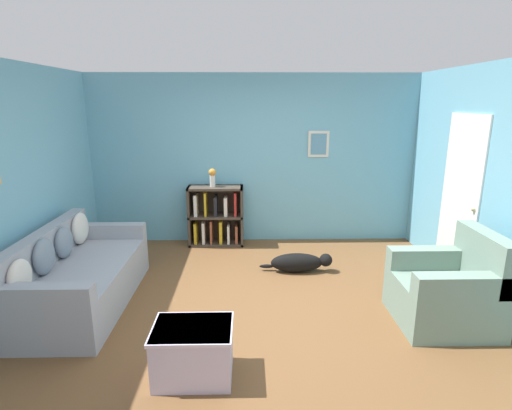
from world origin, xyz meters
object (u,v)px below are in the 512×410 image
bookshelf (216,217)px  recliner_chair (449,290)px  vase (212,176)px  dog (300,262)px  coffee_table (193,350)px  couch (78,277)px

bookshelf → recliner_chair: 3.46m
recliner_chair → vase: vase is taller
recliner_chair → bookshelf: bearing=136.7°
dog → vase: size_ratio=3.46×
recliner_chair → coffee_table: size_ratio=1.49×
bookshelf → vase: 0.64m
recliner_chair → vase: bearing=137.3°
dog → couch: bearing=-162.4°
bookshelf → coffee_table: bookshelf is taller
recliner_chair → vase: size_ratio=3.43×
couch → recliner_chair: size_ratio=2.04×
couch → vase: bearing=54.9°
couch → dog: bearing=17.6°
couch → recliner_chair: recliner_chair is taller
couch → vase: size_ratio=7.00×
recliner_chair → coffee_table: 2.59m
bookshelf → vase: bearing=-153.2°
coffee_table → vase: 3.25m
couch → dog: 2.68m
couch → dog: size_ratio=2.02×
couch → coffee_table: size_ratio=3.03×
recliner_chair → dog: bearing=136.7°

